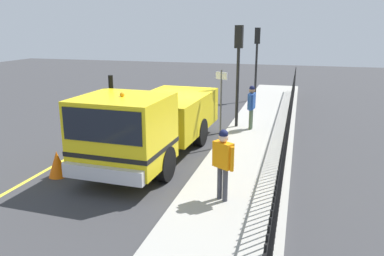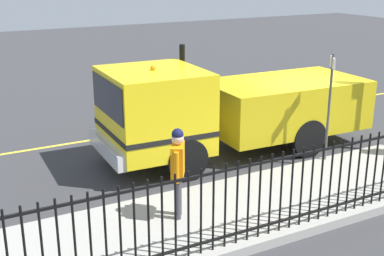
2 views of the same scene
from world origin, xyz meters
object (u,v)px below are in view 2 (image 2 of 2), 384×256
Objects in this scene: work_truck at (218,106)px; traffic_cone at (116,131)px; street_sign at (330,95)px; worker_standing at (178,164)px.

work_truck reaches higher than traffic_cone.
work_truck is at bearing -134.48° from street_sign.
worker_standing is at bearing -6.88° from traffic_cone.
worker_standing is 4.50m from street_sign.
worker_standing is (2.77, -2.51, -0.07)m from work_truck.
traffic_cone is 5.56m from street_sign.
worker_standing reaches higher than traffic_cone.
street_sign is (-0.94, 4.37, 0.52)m from worker_standing.
street_sign is at bearing 44.60° from traffic_cone.
work_truck is 3.73m from worker_standing.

